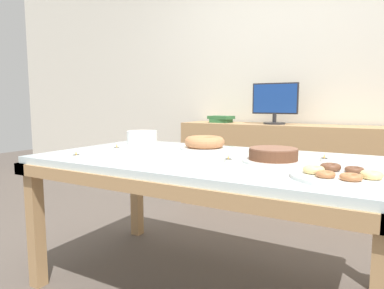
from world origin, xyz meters
name	(u,v)px	position (x,y,z in m)	size (l,w,h in m)	color
ground_plane	(206,288)	(0.00, 0.00, 0.00)	(12.00, 12.00, 0.00)	#564C44
wall_back	(294,74)	(0.00, 1.85, 1.30)	(8.00, 0.10, 2.60)	silver
dining_table	(207,172)	(0.00, 0.00, 0.65)	(1.79, 1.00, 0.73)	silver
sideboard	(283,169)	(0.00, 1.55, 0.41)	(1.95, 0.44, 0.82)	tan
computer_monitor	(275,104)	(-0.09, 1.54, 1.01)	(0.42, 0.20, 0.38)	#262628
book_stack	(221,119)	(-0.64, 1.55, 0.86)	(0.25, 0.19, 0.07)	#2D6638
cake_chocolate_round	(273,156)	(0.35, 0.01, 0.77)	(0.30, 0.30, 0.07)	white
cake_golden_bundt	(205,143)	(-0.15, 0.26, 0.77)	(0.30, 0.30, 0.08)	white
pastry_platter	(341,175)	(0.68, -0.22, 0.75)	(0.37, 0.37, 0.04)	white
plate_stack	(142,137)	(-0.66, 0.29, 0.78)	(0.21, 0.21, 0.09)	white
tealight_near_front	(117,148)	(-0.60, -0.03, 0.75)	(0.04, 0.04, 0.04)	silver
tealight_left_edge	(76,156)	(-0.57, -0.37, 0.75)	(0.04, 0.04, 0.04)	silver
tealight_centre	(228,160)	(0.17, -0.10, 0.75)	(0.04, 0.04, 0.04)	silver
tealight_right_edge	(324,159)	(0.56, 0.15, 0.75)	(0.04, 0.04, 0.04)	silver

